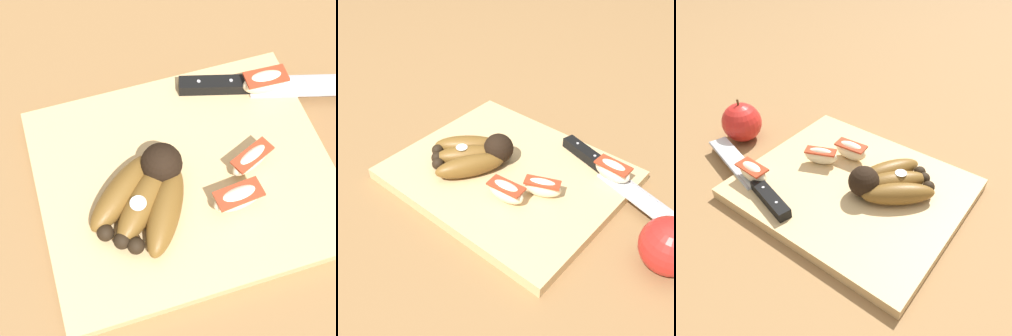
% 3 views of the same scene
% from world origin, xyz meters
% --- Properties ---
extents(ground_plane, '(6.00, 6.00, 0.00)m').
position_xyz_m(ground_plane, '(0.00, 0.00, 0.00)').
color(ground_plane, olive).
extents(cutting_board, '(0.38, 0.31, 0.02)m').
position_xyz_m(cutting_board, '(-0.01, 0.00, 0.01)').
color(cutting_board, tan).
rests_on(cutting_board, ground_plane).
extents(banana_bunch, '(0.15, 0.16, 0.06)m').
position_xyz_m(banana_bunch, '(0.05, 0.02, 0.04)').
color(banana_bunch, black).
rests_on(banana_bunch, cutting_board).
extents(chefs_knife, '(0.28, 0.10, 0.02)m').
position_xyz_m(chefs_knife, '(-0.14, -0.11, 0.03)').
color(chefs_knife, silver).
rests_on(chefs_knife, cutting_board).
extents(apple_wedge_near, '(0.06, 0.03, 0.04)m').
position_xyz_m(apple_wedge_near, '(-0.16, -0.10, 0.04)').
color(apple_wedge_near, '#F4E5C1').
rests_on(apple_wedge_near, cutting_board).
extents(apple_wedge_middle, '(0.07, 0.04, 0.03)m').
position_xyz_m(apple_wedge_middle, '(-0.09, 0.01, 0.04)').
color(apple_wedge_middle, '#F4E5C1').
rests_on(apple_wedge_middle, cutting_board).
extents(apple_wedge_far, '(0.07, 0.03, 0.04)m').
position_xyz_m(apple_wedge_far, '(-0.06, 0.06, 0.04)').
color(apple_wedge_far, '#F4E5C1').
rests_on(apple_wedge_far, cutting_board).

